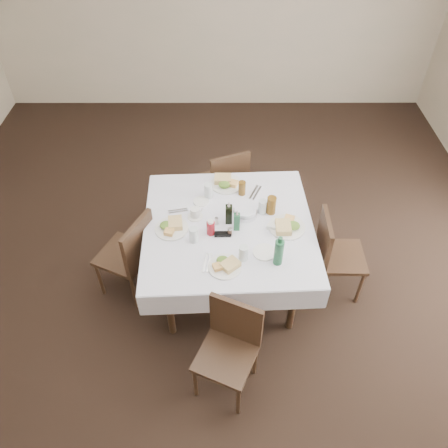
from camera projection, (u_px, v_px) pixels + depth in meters
name	position (u px, v px, depth m)	size (l,w,h in m)	color
ground_plane	(212.00, 292.00, 4.03)	(7.00, 7.00, 0.00)	black
room_shell	(206.00, 133.00, 2.83)	(6.04, 7.04, 2.80)	#C2B69D
dining_table	(229.00, 231.00, 3.63)	(1.45, 1.45, 0.76)	black
chair_north	(226.00, 180.00, 4.43)	(0.53, 0.53, 0.86)	black
chair_south	(230.00, 343.00, 3.13)	(0.52, 0.52, 0.83)	black
chair_east	(333.00, 251.00, 3.75)	(0.41, 0.41, 0.85)	black
chair_west	(131.00, 252.00, 3.71)	(0.55, 0.55, 0.88)	black
meal_north	(226.00, 183.00, 3.93)	(0.29, 0.29, 0.06)	white
meal_south	(225.00, 265.00, 3.24)	(0.25, 0.25, 0.06)	white
meal_east	(287.00, 226.00, 3.53)	(0.30, 0.30, 0.07)	white
meal_west	(172.00, 227.00, 3.53)	(0.27, 0.27, 0.06)	white
side_plate_a	(201.00, 201.00, 3.78)	(0.14, 0.14, 0.01)	white
side_plate_b	(264.00, 252.00, 3.35)	(0.18, 0.18, 0.01)	white
water_n	(209.00, 191.00, 3.78)	(0.07, 0.07, 0.14)	silver
water_s	(243.00, 253.00, 3.27)	(0.07, 0.07, 0.13)	silver
water_e	(262.00, 207.00, 3.64)	(0.07, 0.07, 0.13)	silver
water_w	(194.00, 235.00, 3.40)	(0.07, 0.07, 0.13)	silver
iced_tea_a	(242.00, 188.00, 3.81)	(0.06, 0.06, 0.13)	brown
iced_tea_b	(271.00, 205.00, 3.63)	(0.08, 0.08, 0.16)	brown
bread_basket	(245.00, 212.00, 3.64)	(0.20, 0.20, 0.07)	silver
oil_cruet_dark	(229.00, 214.00, 3.53)	(0.05, 0.05, 0.22)	black
oil_cruet_green	(237.00, 221.00, 3.49)	(0.05, 0.05, 0.20)	#1F5E38
ketchup_bottle	(211.00, 227.00, 3.46)	(0.07, 0.07, 0.14)	maroon
salt_shaker	(217.00, 221.00, 3.56)	(0.03, 0.03, 0.07)	white
pepper_shaker	(230.00, 232.00, 3.47)	(0.03, 0.03, 0.08)	#42291E
coffee_mug	(195.00, 213.00, 3.62)	(0.13, 0.13, 0.09)	white
sunglasses	(223.00, 234.00, 3.48)	(0.14, 0.04, 0.03)	black
green_bottle	(279.00, 252.00, 3.21)	(0.07, 0.07, 0.27)	#1F5E38
sugar_caddy	(272.00, 227.00, 3.53)	(0.09, 0.07, 0.04)	white
cutlery_n	(255.00, 193.00, 3.86)	(0.13, 0.21, 0.01)	silver
cutlery_s	(207.00, 263.00, 3.28)	(0.07, 0.19, 0.01)	silver
cutlery_e	(285.00, 238.00, 3.47)	(0.16, 0.07, 0.01)	silver
cutlery_w	(178.00, 211.00, 3.69)	(0.17, 0.07, 0.01)	silver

